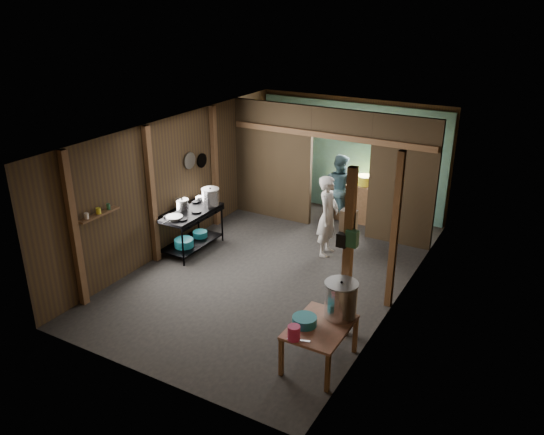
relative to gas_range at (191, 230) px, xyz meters
The scene contains 42 objects.
floor 1.93m from the gas_range, ahead, with size 4.50×7.00×0.00m, color black.
ceiling 2.89m from the gas_range, ahead, with size 4.50×7.00×0.00m, color #44413E.
wall_back 4.16m from the gas_range, 62.48° to the left, with size 4.50×0.00×2.60m, color #48351D.
wall_front 3.98m from the gas_range, 61.00° to the right, with size 4.50×0.00×2.60m, color #48351D.
wall_left 0.97m from the gas_range, 163.71° to the left, with size 0.00×7.00×2.60m, color #48351D.
wall_right 4.23m from the gas_range, ahead, with size 0.00×7.00×2.60m, color #48351D.
partition_left 2.53m from the gas_range, 76.48° to the left, with size 1.85×0.10×2.60m, color #473721.
partition_right 4.25m from the gas_range, 33.75° to the left, with size 1.35×0.10×2.60m, color #473721.
partition_header 3.66m from the gas_range, 47.30° to the left, with size 1.30×0.10×0.60m, color #473721.
turquoise_panel 4.10m from the gas_range, 62.08° to the left, with size 4.40×0.06×2.50m, color #5CA4A6.
back_counter 3.76m from the gas_range, 54.52° to the left, with size 1.20×0.50×0.85m, color brown.
wall_clock 4.37m from the gas_range, 58.74° to the left, with size 0.20×0.20×0.03m, color silver.
post_left_a 2.66m from the gas_range, 96.86° to the right, with size 0.10×0.12×2.60m, color brown.
post_left_b 1.16m from the gas_range, 113.44° to the right, with size 0.10×0.12×2.60m, color brown.
post_left_c 1.61m from the gas_range, 102.92° to the left, with size 0.10×0.12×2.60m, color brown.
post_right 4.16m from the gas_range, ahead, with size 0.10×0.12×2.60m, color brown.
post_free 4.02m from the gas_range, 17.72° to the right, with size 0.12×0.12×2.60m, color brown.
cross_beam 3.36m from the gas_range, 50.22° to the left, with size 4.40×0.12×0.12m, color brown.
pan_lid_big 1.38m from the gas_range, 123.00° to the left, with size 0.34×0.34×0.03m, color slate.
pan_lid_small 1.49m from the gas_range, 109.97° to the left, with size 0.30×0.30×0.03m, color black.
wall_shelf 2.24m from the gas_range, 97.72° to the right, with size 0.14×0.80×0.03m, color brown.
jar_white 2.49m from the gas_range, 96.87° to the right, with size 0.07×0.07×0.10m, color silver.
jar_yellow 2.27m from the gas_range, 97.72° to the right, with size 0.08×0.08×0.10m, color yellow.
jar_green 2.08m from the gas_range, 98.66° to the right, with size 0.06×0.06×0.10m, color #266142.
bag_white 4.08m from the gas_range, 16.81° to the right, with size 0.22×0.15×0.32m, color silver.
bag_green 4.17m from the gas_range, 18.23° to the right, with size 0.16×0.12×0.24m, color #266142.
bag_black 4.04m from the gas_range, 19.16° to the right, with size 0.14×0.10×0.20m, color black.
gas_range is the anchor object (origin of this frame).
prep_table 4.23m from the gas_range, 28.61° to the right, with size 0.74×1.02×0.60m, color tan, non-canonical shape.
stove_pot_large 0.76m from the gas_range, 70.06° to the left, with size 0.36×0.36×0.36m, color silver, non-canonical shape.
stove_pot_med 0.53m from the gas_range, behind, with size 0.26×0.26×0.22m, color silver, non-canonical shape.
stove_saucepan 0.73m from the gas_range, 107.48° to the left, with size 0.14×0.14×0.09m, color silver.
frying_pan 0.64m from the gas_range, 90.00° to the right, with size 0.32×0.54×0.07m, color slate, non-canonical shape.
blue_tub_front 0.29m from the gas_range, 90.00° to the right, with size 0.37×0.37×0.15m, color teal.
blue_tub_back 0.35m from the gas_range, 90.00° to the left, with size 0.29×0.29×0.12m, color teal.
stock_pot 4.22m from the gas_range, 23.51° to the right, with size 0.47×0.47×0.54m, color silver, non-canonical shape.
wash_basin 4.11m from the gas_range, 30.95° to the right, with size 0.33×0.33×0.13m, color teal.
pink_bucket 4.33m from the gas_range, 34.90° to the right, with size 0.17×0.17×0.20m, color #D72B62.
knife 4.37m from the gas_range, 34.34° to the right, with size 0.30×0.04×0.01m, color silver.
yellow_tub 3.94m from the gas_range, 51.56° to the left, with size 0.36×0.36×0.20m, color yellow.
cook 2.69m from the gas_range, 25.32° to the left, with size 0.58×0.38×1.59m, color beige.
worker_back 3.44m from the gas_range, 55.81° to the left, with size 0.74×0.57×1.51m, color #436875.
Camera 1 is at (4.29, -7.82, 4.73)m, focal length 35.93 mm.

